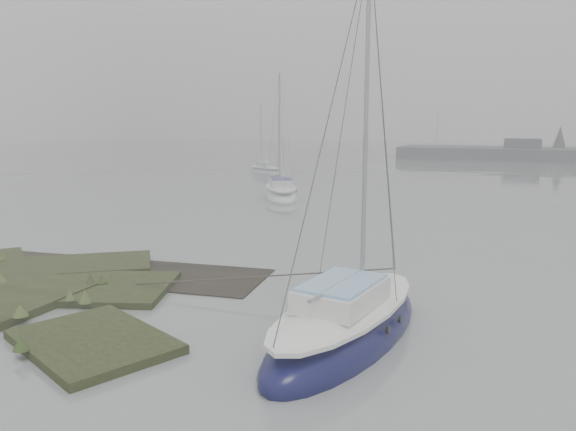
{
  "coord_description": "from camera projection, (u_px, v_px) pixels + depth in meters",
  "views": [
    {
      "loc": [
        8.44,
        -9.49,
        4.76
      ],
      "look_at": [
        2.22,
        6.48,
        1.8
      ],
      "focal_mm": 35.0,
      "sensor_mm": 36.0,
      "label": 1
    }
  ],
  "objects": [
    {
      "name": "sailboat_far_c",
      "position": [
        439.0,
        157.0,
        67.7
      ],
      "size": [
        4.62,
        4.61,
        6.93
      ],
      "rotation": [
        0.0,
        0.0,
        0.79
      ],
      "color": "#AAAEB4",
      "rests_on": "ground"
    },
    {
      "name": "sailboat_far_a",
      "position": [
        265.0,
        171.0,
        49.34
      ],
      "size": [
        4.74,
        4.09,
        6.71
      ],
      "rotation": [
        0.0,
        0.0,
        0.93
      ],
      "color": "#A6AAAE",
      "rests_on": "ground"
    },
    {
      "name": "sailboat_main",
      "position": [
        346.0,
        328.0,
        12.19
      ],
      "size": [
        3.09,
        6.61,
        8.97
      ],
      "rotation": [
        0.0,
        0.0,
        -0.16
      ],
      "color": "#0C0D36",
      "rests_on": "ground"
    },
    {
      "name": "sailboat_white",
      "position": [
        281.0,
        194.0,
        33.97
      ],
      "size": [
        4.28,
        5.95,
        8.08
      ],
      "rotation": [
        0.0,
        0.0,
        0.47
      ],
      "color": "white",
      "rests_on": "ground"
    },
    {
      "name": "ground",
      "position": [
        378.0,
        186.0,
        40.09
      ],
      "size": [
        160.0,
        160.0,
        0.0
      ],
      "primitive_type": "plane",
      "color": "slate",
      "rests_on": "ground"
    }
  ]
}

